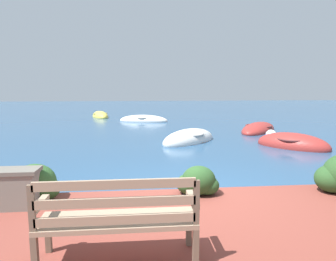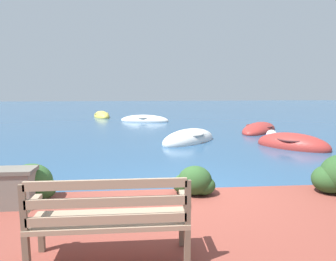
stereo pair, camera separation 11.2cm
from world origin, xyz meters
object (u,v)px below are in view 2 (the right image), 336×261
rowboat_far (259,130)px  rowboat_outer (145,120)px  rowboat_nearest (293,145)px  mooring_buoy (272,135)px  rowboat_distant (102,116)px  rowboat_mid (189,140)px  park_bench (110,217)px

rowboat_far → rowboat_outer: rowboat_far is taller
rowboat_nearest → mooring_buoy: (0.21, 2.13, 0.00)m
rowboat_nearest → rowboat_outer: rowboat_nearest is taller
rowboat_far → rowboat_nearest: bearing=-146.3°
rowboat_outer → rowboat_distant: (-2.88, 2.78, 0.01)m
rowboat_outer → mooring_buoy: size_ratio=6.39×
rowboat_far → mooring_buoy: (-0.10, -1.57, 0.02)m
rowboat_mid → rowboat_far: size_ratio=0.85×
rowboat_nearest → rowboat_far: rowboat_nearest is taller
rowboat_distant → mooring_buoy: bearing=-158.6°
rowboat_nearest → rowboat_outer: size_ratio=0.82×
rowboat_mid → rowboat_outer: (-1.60, 6.92, -0.01)m
park_bench → rowboat_distant: (-2.44, 17.61, -0.64)m
rowboat_far → mooring_buoy: size_ratio=6.60×
rowboat_nearest → rowboat_mid: 3.58m
park_bench → rowboat_distant: size_ratio=0.66×
park_bench → rowboat_distant: bearing=101.7°
rowboat_nearest → rowboat_mid: (-3.33, 1.31, -0.00)m
rowboat_outer → rowboat_distant: 4.00m
rowboat_outer → mooring_buoy: 7.97m
rowboat_mid → mooring_buoy: bearing=-30.3°
park_bench → rowboat_mid: park_bench is taller
rowboat_far → mooring_buoy: bearing=-145.1°
rowboat_outer → rowboat_distant: rowboat_distant is taller
park_bench → rowboat_nearest: size_ratio=0.64×
park_bench → rowboat_nearest: park_bench is taller
rowboat_nearest → rowboat_outer: 9.59m
rowboat_far → park_bench: bearing=-170.4°
park_bench → mooring_buoy: size_ratio=3.36×
rowboat_nearest → rowboat_distant: bearing=-8.1°
rowboat_nearest → rowboat_far: (0.30, 3.70, -0.01)m
park_bench → rowboat_mid: size_ratio=0.60×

